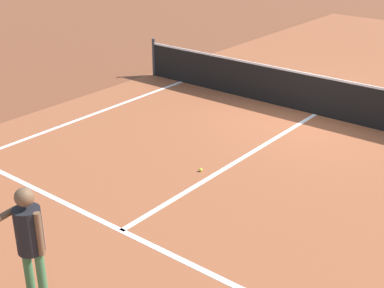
{
  "coord_description": "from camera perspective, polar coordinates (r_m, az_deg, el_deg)",
  "views": [
    {
      "loc": [
        5.24,
        -11.23,
        4.57
      ],
      "look_at": [
        0.21,
        -4.94,
        1.0
      ],
      "focal_mm": 50.95,
      "sensor_mm": 36.0,
      "label": 1
    }
  ],
  "objects": [
    {
      "name": "tennis_ball_mid_court",
      "position": [
        10.13,
        0.92,
        -2.72
      ],
      "size": [
        0.07,
        0.07,
        0.07
      ],
      "primitive_type": "sphere",
      "color": "#CCE033",
      "rests_on": "ground_plane"
    },
    {
      "name": "line_center_service",
      "position": [
        10.62,
        4.97,
        -1.66
      ],
      "size": [
        0.1,
        6.4,
        0.01
      ],
      "primitive_type": "cube",
      "color": "white",
      "rests_on": "ground_plane"
    },
    {
      "name": "court_surface_inbounds",
      "position": [
        13.21,
        12.78,
        3.04
      ],
      "size": [
        10.62,
        24.4,
        0.0
      ],
      "primitive_type": "cube",
      "color": "#9E5433",
      "rests_on": "ground_plane"
    },
    {
      "name": "ground_plane",
      "position": [
        13.21,
        12.78,
        3.04
      ],
      "size": [
        60.0,
        60.0,
        0.0
      ],
      "primitive_type": "plane",
      "color": "brown"
    },
    {
      "name": "player_near",
      "position": [
        6.68,
        -16.84,
        -9.28
      ],
      "size": [
        0.42,
        1.22,
        1.66
      ],
      "color": "#3F7247",
      "rests_on": "ground_plane"
    },
    {
      "name": "net",
      "position": [
        13.05,
        12.98,
        5.06
      ],
      "size": [
        10.36,
        0.09,
        1.07
      ],
      "color": "#33383D",
      "rests_on": "ground_plane"
    },
    {
      "name": "line_service_near",
      "position": [
        8.46,
        -7.41,
        -8.97
      ],
      "size": [
        8.22,
        0.1,
        0.01
      ],
      "primitive_type": "cube",
      "color": "white",
      "rests_on": "ground_plane"
    }
  ]
}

